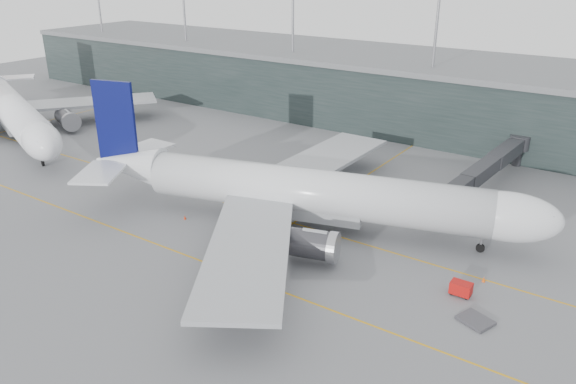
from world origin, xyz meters
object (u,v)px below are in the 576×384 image
Objects in this scene: gse_cart at (461,288)px; second_aircraft at (14,111)px; main_aircraft at (310,193)px; jet_bridge at (483,168)px.

second_aircraft is at bearing 175.18° from gse_cart.
main_aircraft is 25.00m from gse_cart.
main_aircraft is at bearing 19.65° from second_aircraft.
jet_bridge is 0.63× the size of second_aircraft.
main_aircraft reaches higher than jet_bridge.
jet_bridge is at bearing 42.28° from main_aircraft.
gse_cart is (7.38, -31.90, -3.45)m from jet_bridge.
main_aircraft is 28.06× the size of gse_cart.
gse_cart is at bearing -28.04° from main_aircraft.
jet_bridge is 32.92m from gse_cart.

